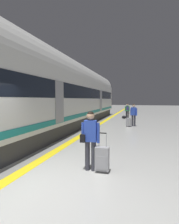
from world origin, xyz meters
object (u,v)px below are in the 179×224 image
(traveller_foreground, at_px, (90,136))
(passenger_mid, at_px, (127,110))
(rolling_suitcase_foreground, at_px, (102,159))
(suitcase_near, at_px, (129,122))
(high_speed_train, at_px, (67,93))
(passenger_near, at_px, (134,113))
(duffel_bag_mid, at_px, (124,117))

(traveller_foreground, distance_m, passenger_mid, 14.31)
(rolling_suitcase_foreground, distance_m, suitcase_near, 8.69)
(high_speed_train, xyz_separation_m, passenger_mid, (3.90, 7.02, -1.56))
(traveller_foreground, bearing_deg, suitcase_near, 86.22)
(passenger_near, bearing_deg, suitcase_near, -135.74)
(high_speed_train, relative_size, rolling_suitcase_foreground, 24.78)
(rolling_suitcase_foreground, bearing_deg, passenger_near, 86.67)
(traveller_foreground, relative_size, passenger_near, 1.00)
(high_speed_train, relative_size, duffel_bag_mid, 62.48)
(suitcase_near, height_order, duffel_bag_mid, suitcase_near)
(high_speed_train, height_order, suitcase_near, high_speed_train)
(rolling_suitcase_foreground, bearing_deg, passenger_mid, 91.26)
(high_speed_train, relative_size, traveller_foreground, 16.17)
(traveller_foreground, xyz_separation_m, passenger_near, (0.89, 8.95, -0.00))
(suitcase_near, bearing_deg, traveller_foreground, -93.78)
(suitcase_near, relative_size, duffel_bag_mid, 2.34)
(passenger_mid, bearing_deg, passenger_near, -81.11)
(traveller_foreground, distance_m, duffel_bag_mid, 14.12)
(high_speed_train, bearing_deg, rolling_suitcase_foreground, -60.12)
(rolling_suitcase_foreground, relative_size, passenger_mid, 0.70)
(high_speed_train, xyz_separation_m, rolling_suitcase_foreground, (4.22, -7.34, -2.11))
(traveller_foreground, height_order, rolling_suitcase_foreground, traveller_foreground)
(passenger_near, height_order, passenger_mid, passenger_near)
(suitcase_near, relative_size, passenger_mid, 0.65)
(traveller_foreground, height_order, duffel_bag_mid, traveller_foreground)
(passenger_near, xyz_separation_m, duffel_bag_mid, (-1.16, 5.14, -0.83))
(traveller_foreground, relative_size, rolling_suitcase_foreground, 1.53)
(passenger_near, bearing_deg, traveller_foreground, -95.67)
(passenger_mid, relative_size, duffel_bag_mid, 3.62)
(traveller_foreground, height_order, suitcase_near, traveller_foreground)
(traveller_foreground, distance_m, rolling_suitcase_foreground, 0.70)
(passenger_mid, distance_m, duffel_bag_mid, 0.88)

